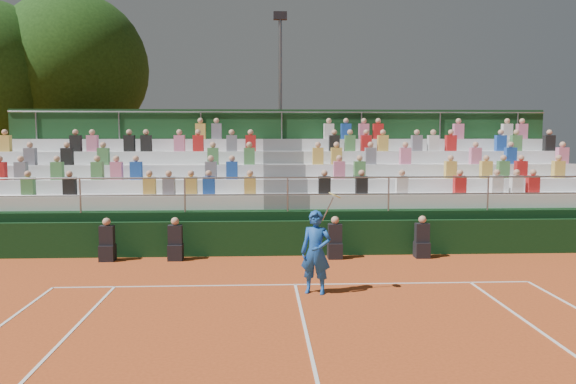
{
  "coord_description": "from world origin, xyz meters",
  "views": [
    {
      "loc": [
        -0.77,
        -12.61,
        3.42
      ],
      "look_at": [
        0.0,
        3.5,
        1.8
      ],
      "focal_mm": 35.0,
      "sensor_mm": 36.0,
      "label": 1
    }
  ],
  "objects": [
    {
      "name": "ground",
      "position": [
        0.0,
        0.0,
        0.0
      ],
      "size": [
        90.0,
        90.0,
        0.0
      ],
      "primitive_type": "plane",
      "color": "#C55120",
      "rests_on": "ground"
    },
    {
      "name": "courtside_wall",
      "position": [
        0.0,
        3.2,
        0.5
      ],
      "size": [
        20.0,
        0.15,
        1.0
      ],
      "primitive_type": "cube",
      "color": "black",
      "rests_on": "ground"
    },
    {
      "name": "line_officials",
      "position": [
        -0.78,
        2.75,
        0.48
      ],
      "size": [
        9.14,
        0.4,
        1.19
      ],
      "color": "black",
      "rests_on": "ground"
    },
    {
      "name": "grandstand",
      "position": [
        0.01,
        6.44,
        1.08
      ],
      "size": [
        20.0,
        5.2,
        4.4
      ],
      "color": "black",
      "rests_on": "ground"
    },
    {
      "name": "tennis_player",
      "position": [
        0.41,
        -0.71,
        0.91
      ],
      "size": [
        0.91,
        0.62,
        2.22
      ],
      "color": "blue",
      "rests_on": "ground"
    },
    {
      "name": "tree_east",
      "position": [
        -9.26,
        13.49,
        6.43
      ],
      "size": [
        6.74,
        6.74,
        9.81
      ],
      "color": "#3A2115",
      "rests_on": "ground"
    },
    {
      "name": "floodlight_mast",
      "position": [
        0.1,
        13.03,
        5.15
      ],
      "size": [
        0.6,
        0.25,
        8.92
      ],
      "color": "gray",
      "rests_on": "ground"
    }
  ]
}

